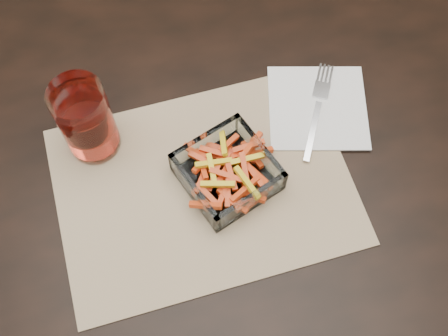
{
  "coord_description": "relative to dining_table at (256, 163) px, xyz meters",
  "views": [
    {
      "loc": [
        -0.14,
        -0.41,
        1.55
      ],
      "look_at": [
        -0.07,
        -0.05,
        0.78
      ],
      "focal_mm": 45.0,
      "sensor_mm": 36.0,
      "label": 1
    }
  ],
  "objects": [
    {
      "name": "dining_table",
      "position": [
        0.0,
        0.0,
        0.0
      ],
      "size": [
        1.6,
        0.9,
        0.75
      ],
      "color": "black",
      "rests_on": "ground"
    },
    {
      "name": "placemat",
      "position": [
        -0.1,
        -0.06,
        0.09
      ],
      "size": [
        0.48,
        0.37,
        0.0
      ],
      "primitive_type": "cube",
      "rotation": [
        0.0,
        0.0,
        0.08
      ],
      "color": "tan",
      "rests_on": "dining_table"
    },
    {
      "name": "glass_bowl",
      "position": [
        -0.07,
        -0.06,
        0.11
      ],
      "size": [
        0.17,
        0.17,
        0.05
      ],
      "rotation": [
        0.0,
        0.0,
        0.4
      ],
      "color": "white",
      "rests_on": "placemat"
    },
    {
      "name": "tumbler",
      "position": [
        -0.26,
        0.05,
        0.16
      ],
      "size": [
        0.08,
        0.08,
        0.14
      ],
      "color": "white",
      "rests_on": "placemat"
    },
    {
      "name": "napkin",
      "position": [
        0.11,
        0.04,
        0.09
      ],
      "size": [
        0.19,
        0.19,
        0.0
      ],
      "primitive_type": "cube",
      "rotation": [
        0.0,
        0.0,
        -0.2
      ],
      "color": "white",
      "rests_on": "placemat"
    },
    {
      "name": "fork",
      "position": [
        0.11,
        0.03,
        0.1
      ],
      "size": [
        0.1,
        0.18,
        0.0
      ],
      "rotation": [
        0.0,
        0.0,
        -0.45
      ],
      "color": "silver",
      "rests_on": "napkin"
    }
  ]
}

